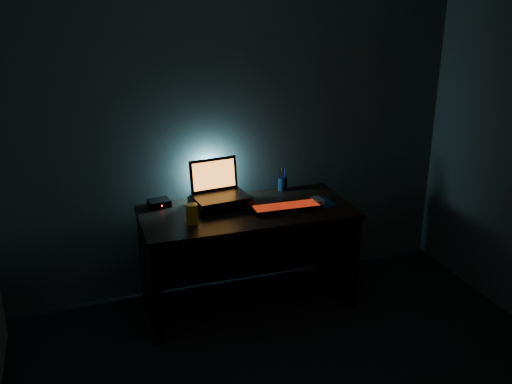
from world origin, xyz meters
TOP-DOWN VIEW (x-y plane):
  - room at (0.00, 0.00)m, footprint 3.50×4.00m
  - desk at (0.00, 1.67)m, footprint 1.50×0.70m
  - riser at (-0.16, 1.75)m, footprint 0.43×0.35m
  - laptop at (-0.16, 1.80)m, footprint 0.41×0.33m
  - keyboard at (0.26, 1.54)m, footprint 0.49×0.17m
  - mousepad at (0.52, 1.57)m, footprint 0.24×0.22m
  - mouse at (0.52, 1.57)m, footprint 0.07×0.11m
  - pen_cup at (0.38, 1.92)m, footprint 0.09×0.09m
  - juice_glass at (-0.42, 1.50)m, footprint 0.08×0.08m
  - router at (-0.58, 1.88)m, footprint 0.16×0.14m

SIDE VIEW (x-z plane):
  - desk at x=0.00m, z-range 0.12..0.87m
  - mousepad at x=0.52m, z-range 0.75..0.75m
  - keyboard at x=0.26m, z-range 0.75..0.78m
  - mouse at x=0.52m, z-range 0.75..0.79m
  - router at x=-0.58m, z-range 0.75..0.80m
  - riser at x=-0.16m, z-range 0.75..0.81m
  - pen_cup at x=0.38m, z-range 0.75..0.85m
  - juice_glass at x=-0.42m, z-range 0.75..0.89m
  - laptop at x=-0.16m, z-range 0.74..1.00m
  - room at x=0.00m, z-range 0.00..2.50m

